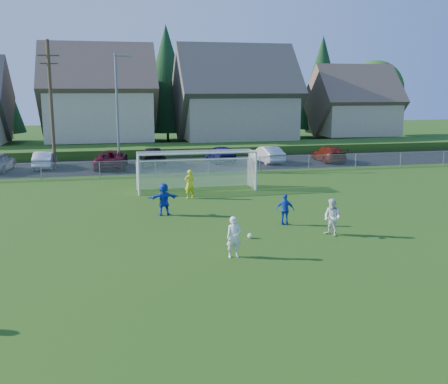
{
  "coord_description": "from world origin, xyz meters",
  "views": [
    {
      "loc": [
        -5.49,
        -16.25,
        6.34
      ],
      "look_at": [
        0.0,
        8.0,
        1.4
      ],
      "focal_mm": 42.0,
      "sensor_mm": 36.0,
      "label": 1
    }
  ],
  "objects_px": {
    "car_d": "(153,156)",
    "car_g": "(329,154)",
    "player_white_a": "(234,237)",
    "car_c": "(111,159)",
    "player_blue_a": "(285,210)",
    "player_white_b": "(332,217)",
    "car_b": "(45,160)",
    "car_f": "(267,155)",
    "player_blue_b": "(164,199)",
    "soccer_ball": "(250,236)",
    "soccer_goal": "(196,164)",
    "goalkeeper": "(190,184)",
    "car_e": "(221,154)"
  },
  "relations": [
    {
      "from": "car_d",
      "to": "car_g",
      "type": "relative_size",
      "value": 1.06
    },
    {
      "from": "player_white_a",
      "to": "car_g",
      "type": "relative_size",
      "value": 0.34
    },
    {
      "from": "car_c",
      "to": "player_blue_a",
      "type": "bearing_deg",
      "value": 116.2
    },
    {
      "from": "car_g",
      "to": "player_white_a",
      "type": "bearing_deg",
      "value": 61.81
    },
    {
      "from": "player_white_b",
      "to": "car_c",
      "type": "distance_m",
      "value": 24.16
    },
    {
      "from": "car_b",
      "to": "car_f",
      "type": "distance_m",
      "value": 18.48
    },
    {
      "from": "car_f",
      "to": "car_b",
      "type": "bearing_deg",
      "value": -10.31
    },
    {
      "from": "player_blue_b",
      "to": "car_d",
      "type": "height_order",
      "value": "player_blue_b"
    },
    {
      "from": "player_white_a",
      "to": "player_blue_b",
      "type": "xyz_separation_m",
      "value": [
        -1.85,
        7.36,
        0.04
      ]
    },
    {
      "from": "soccer_ball",
      "to": "player_white_b",
      "type": "xyz_separation_m",
      "value": [
        3.59,
        -0.38,
        0.71
      ]
    },
    {
      "from": "player_blue_a",
      "to": "car_g",
      "type": "relative_size",
      "value": 0.31
    },
    {
      "from": "player_white_a",
      "to": "car_d",
      "type": "bearing_deg",
      "value": 89.28
    },
    {
      "from": "player_blue_b",
      "to": "player_white_a",
      "type": "bearing_deg",
      "value": 101.14
    },
    {
      "from": "car_d",
      "to": "soccer_goal",
      "type": "relative_size",
      "value": 0.67
    },
    {
      "from": "player_white_b",
      "to": "car_f",
      "type": "xyz_separation_m",
      "value": [
        4.12,
        22.57,
        -0.11
      ]
    },
    {
      "from": "player_white_a",
      "to": "car_b",
      "type": "bearing_deg",
      "value": 107.94
    },
    {
      "from": "soccer_goal",
      "to": "goalkeeper",
      "type": "bearing_deg",
      "value": -107.83
    },
    {
      "from": "car_c",
      "to": "car_e",
      "type": "bearing_deg",
      "value": -168.57
    },
    {
      "from": "car_e",
      "to": "goalkeeper",
      "type": "bearing_deg",
      "value": 66.21
    },
    {
      "from": "player_blue_a",
      "to": "player_blue_b",
      "type": "height_order",
      "value": "player_blue_b"
    },
    {
      "from": "player_blue_b",
      "to": "car_b",
      "type": "distance_m",
      "value": 19.58
    },
    {
      "from": "soccer_ball",
      "to": "car_c",
      "type": "distance_m",
      "value": 22.68
    },
    {
      "from": "player_blue_b",
      "to": "car_g",
      "type": "distance_m",
      "value": 23.26
    },
    {
      "from": "car_e",
      "to": "player_white_b",
      "type": "bearing_deg",
      "value": 85.15
    },
    {
      "from": "player_blue_a",
      "to": "car_b",
      "type": "relative_size",
      "value": 0.36
    },
    {
      "from": "car_d",
      "to": "car_e",
      "type": "distance_m",
      "value": 5.82
    },
    {
      "from": "car_b",
      "to": "car_e",
      "type": "relative_size",
      "value": 0.93
    },
    {
      "from": "player_blue_a",
      "to": "car_d",
      "type": "bearing_deg",
      "value": -50.83
    },
    {
      "from": "player_white_b",
      "to": "car_c",
      "type": "height_order",
      "value": "player_white_b"
    },
    {
      "from": "goalkeeper",
      "to": "car_f",
      "type": "bearing_deg",
      "value": -138.41
    },
    {
      "from": "player_blue_b",
      "to": "car_f",
      "type": "relative_size",
      "value": 0.39
    },
    {
      "from": "player_white_a",
      "to": "soccer_goal",
      "type": "xyz_separation_m",
      "value": [
        0.89,
        13.71,
        0.84
      ]
    },
    {
      "from": "player_white_b",
      "to": "goalkeeper",
      "type": "height_order",
      "value": "goalkeeper"
    },
    {
      "from": "car_c",
      "to": "soccer_ball",
      "type": "bearing_deg",
      "value": 109.27
    },
    {
      "from": "car_b",
      "to": "goalkeeper",
      "type": "bearing_deg",
      "value": 125.68
    },
    {
      "from": "player_white_b",
      "to": "player_blue_b",
      "type": "relative_size",
      "value": 0.99
    },
    {
      "from": "soccer_ball",
      "to": "car_f",
      "type": "height_order",
      "value": "car_f"
    },
    {
      "from": "car_c",
      "to": "car_e",
      "type": "relative_size",
      "value": 1.18
    },
    {
      "from": "goalkeeper",
      "to": "car_e",
      "type": "xyz_separation_m",
      "value": [
        4.96,
        14.14,
        -0.09
      ]
    },
    {
      "from": "soccer_ball",
      "to": "car_f",
      "type": "bearing_deg",
      "value": 70.82
    },
    {
      "from": "player_blue_a",
      "to": "car_c",
      "type": "distance_m",
      "value": 21.59
    },
    {
      "from": "goalkeeper",
      "to": "car_d",
      "type": "distance_m",
      "value": 14.07
    },
    {
      "from": "player_blue_a",
      "to": "goalkeeper",
      "type": "xyz_separation_m",
      "value": [
        -3.43,
        7.03,
        0.12
      ]
    },
    {
      "from": "player_blue_a",
      "to": "goalkeeper",
      "type": "height_order",
      "value": "goalkeeper"
    },
    {
      "from": "soccer_ball",
      "to": "player_white_a",
      "type": "distance_m",
      "value": 2.73
    },
    {
      "from": "soccer_ball",
      "to": "player_white_b",
      "type": "bearing_deg",
      "value": -6.1
    },
    {
      "from": "player_blue_a",
      "to": "player_blue_b",
      "type": "relative_size",
      "value": 0.89
    },
    {
      "from": "goalkeeper",
      "to": "car_c",
      "type": "distance_m",
      "value": 13.82
    },
    {
      "from": "car_g",
      "to": "soccer_goal",
      "type": "relative_size",
      "value": 0.63
    },
    {
      "from": "car_e",
      "to": "player_blue_a",
      "type": "bearing_deg",
      "value": 81.4
    }
  ]
}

